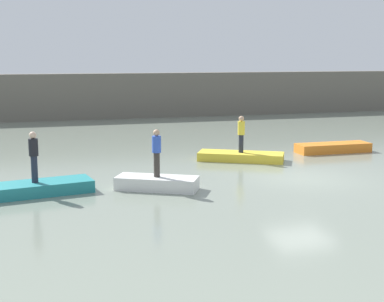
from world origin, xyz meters
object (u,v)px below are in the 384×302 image
Objects in this scene: rowboat_white at (157,183)px; person_dark_shirt at (34,154)px; person_yellow_shirt at (241,132)px; rowboat_orange at (333,148)px; rowboat_yellow at (241,157)px; rowboat_teal at (35,188)px; person_blue_shirt at (157,151)px.

person_dark_shirt is (-4.18, 0.45, 1.18)m from rowboat_white.
person_dark_shirt is at bearing -156.87° from person_yellow_shirt.
rowboat_white reaches higher than rowboat_orange.
rowboat_yellow is 1.03× the size of rowboat_orange.
rowboat_orange is 15.00m from person_dark_shirt.
rowboat_orange is 2.23× the size of person_yellow_shirt.
rowboat_teal is 2.18× the size of person_dark_shirt.
rowboat_white is (4.18, -0.45, 0.02)m from rowboat_teal.
rowboat_white is 0.78× the size of rowboat_orange.
person_yellow_shirt is (4.83, 4.30, 1.08)m from rowboat_white.
rowboat_teal is at bearing -128.82° from rowboat_yellow.
rowboat_yellow is 5.26m from rowboat_orange.
rowboat_teal is at bearing -158.25° from rowboat_white.
rowboat_yellow is 6.59m from person_blue_shirt.
rowboat_yellow is 2.17× the size of person_dark_shirt.
person_yellow_shirt reaches higher than rowboat_white.
person_blue_shirt is 1.02× the size of person_yellow_shirt.
person_dark_shirt is at bearing -128.82° from rowboat_yellow.
rowboat_white is at bearing -110.27° from rowboat_yellow.
rowboat_teal is 9.80m from rowboat_yellow.
rowboat_white is 11.27m from rowboat_orange.
rowboat_orange is (14.20, 4.70, 0.01)m from rowboat_teal.
person_dark_shirt is (-0.00, 0.00, 1.20)m from rowboat_teal.
rowboat_yellow is at bearing 69.63° from rowboat_white.
person_dark_shirt is 9.80m from person_yellow_shirt.
rowboat_yellow is at bearing 41.68° from person_blue_shirt.
rowboat_teal is 9.86m from person_yellow_shirt.
person_blue_shirt reaches higher than rowboat_white.
person_yellow_shirt is at bearing -170.59° from rowboat_orange.
person_dark_shirt reaches higher than rowboat_yellow.
rowboat_orange is 11.33m from person_blue_shirt.
rowboat_teal is at bearing -156.87° from person_yellow_shirt.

